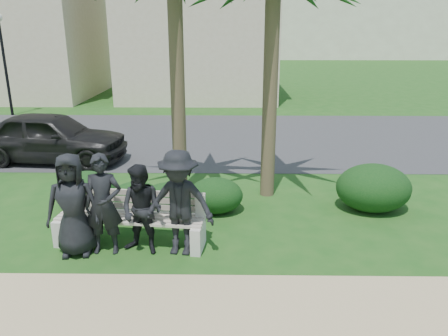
{
  "coord_description": "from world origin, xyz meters",
  "views": [
    {
      "loc": [
        0.67,
        -7.01,
        3.72
      ],
      "look_at": [
        0.56,
        1.0,
        1.13
      ],
      "focal_mm": 35.0,
      "sensor_mm": 36.0,
      "label": 1
    }
  ],
  "objects": [
    {
      "name": "stucco_bldg_right",
      "position": [
        -1.0,
        18.0,
        3.66
      ],
      "size": [
        8.4,
        8.4,
        7.3
      ],
      "color": "#C3B292",
      "rests_on": "ground"
    },
    {
      "name": "hedge_a",
      "position": [
        -2.36,
        1.63,
        0.42
      ],
      "size": [
        1.3,
        1.07,
        0.85
      ],
      "primitive_type": "ellipsoid",
      "color": "black",
      "rests_on": "ground"
    },
    {
      "name": "ground",
      "position": [
        0.0,
        0.0,
        0.0
      ],
      "size": [
        160.0,
        160.0,
        0.0
      ],
      "primitive_type": "plane",
      "color": "#194915",
      "rests_on": "ground"
    },
    {
      "name": "hedge_f",
      "position": [
        3.71,
        1.68,
        0.51
      ],
      "size": [
        1.57,
        1.29,
        1.02
      ],
      "primitive_type": "ellipsoid",
      "color": "black",
      "rests_on": "ground"
    },
    {
      "name": "man_d",
      "position": [
        -0.17,
        -0.28,
        0.92
      ],
      "size": [
        1.27,
        0.85,
        1.84
      ],
      "primitive_type": "imported",
      "rotation": [
        0.0,
        0.0,
        -0.15
      ],
      "color": "black",
      "rests_on": "ground"
    },
    {
      "name": "hedge_c",
      "position": [
        -0.6,
        1.31,
        0.36
      ],
      "size": [
        1.09,
        0.9,
        0.71
      ],
      "primitive_type": "ellipsoid",
      "color": "black",
      "rests_on": "ground"
    },
    {
      "name": "man_c",
      "position": [
        -0.81,
        -0.26,
        0.79
      ],
      "size": [
        0.92,
        0.81,
        1.57
      ],
      "primitive_type": "imported",
      "rotation": [
        0.0,
        0.0,
        -0.34
      ],
      "color": "black",
      "rests_on": "ground"
    },
    {
      "name": "street_lamp",
      "position": [
        -9.0,
        12.0,
        2.94
      ],
      "size": [
        0.36,
        0.36,
        4.29
      ],
      "color": "black",
      "rests_on": "ground"
    },
    {
      "name": "man_b",
      "position": [
        -1.45,
        -0.26,
        0.88
      ],
      "size": [
        0.66,
        0.45,
        1.76
      ],
      "primitive_type": "imported",
      "rotation": [
        0.0,
        0.0,
        0.05
      ],
      "color": "black",
      "rests_on": "ground"
    },
    {
      "name": "man_a",
      "position": [
        -1.95,
        -0.32,
        0.89
      ],
      "size": [
        0.94,
        0.67,
        1.78
      ],
      "primitive_type": "imported",
      "rotation": [
        0.0,
        0.0,
        0.13
      ],
      "color": "black",
      "rests_on": "ground"
    },
    {
      "name": "hedge_d",
      "position": [
        0.37,
        1.52,
        0.38
      ],
      "size": [
        1.16,
        0.95,
        0.75
      ],
      "primitive_type": "ellipsoid",
      "color": "black",
      "rests_on": "ground"
    },
    {
      "name": "footpath",
      "position": [
        0.0,
        -1.8,
        0.0
      ],
      "size": [
        30.0,
        1.6,
        0.01
      ],
      "primitive_type": "cube",
      "color": "tan",
      "rests_on": "ground"
    },
    {
      "name": "park_bench",
      "position": [
        -1.1,
        0.04,
        0.42
      ],
      "size": [
        2.7,
        0.89,
        0.92
      ],
      "rotation": [
        0.0,
        0.0,
        -0.11
      ],
      "color": "#AE9F92",
      "rests_on": "ground"
    },
    {
      "name": "hedge_b",
      "position": [
        -1.25,
        1.28,
        0.37
      ],
      "size": [
        1.13,
        0.93,
        0.74
      ],
      "primitive_type": "ellipsoid",
      "color": "black",
      "rests_on": "ground"
    },
    {
      "name": "stucco_bldg_left",
      "position": [
        -12.0,
        18.0,
        3.66
      ],
      "size": [
        10.4,
        8.4,
        7.3
      ],
      "color": "#C3B292",
      "rests_on": "ground"
    },
    {
      "name": "car_a",
      "position": [
        -4.46,
        5.04,
        0.72
      ],
      "size": [
        4.39,
        2.09,
        1.45
      ],
      "primitive_type": "imported",
      "rotation": [
        0.0,
        0.0,
        1.48
      ],
      "color": "black",
      "rests_on": "ground"
    },
    {
      "name": "asphalt_street",
      "position": [
        0.0,
        8.0,
        0.0
      ],
      "size": [
        160.0,
        8.0,
        0.01
      ],
      "primitive_type": "cube",
      "color": "#2D2D30",
      "rests_on": "ground"
    }
  ]
}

